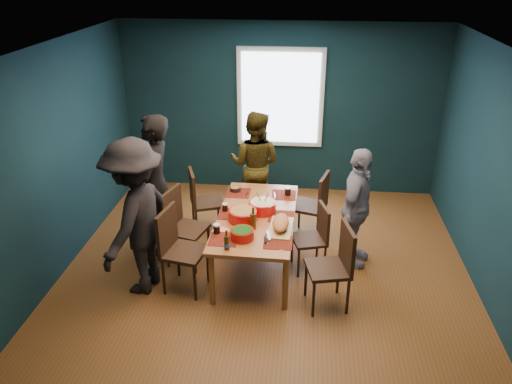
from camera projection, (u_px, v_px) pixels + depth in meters
room at (269, 162)px, 5.86m from camera, size 5.01×5.01×2.71m
dining_table at (256, 220)px, 6.09m from camera, size 0.96×1.86×0.70m
chair_left_far at (200, 197)px, 6.87m from camera, size 0.54×0.54×0.94m
chair_left_mid at (180, 221)px, 6.19m from camera, size 0.55×0.55×0.99m
chair_left_near at (177, 244)px, 5.69m from camera, size 0.53×0.53×1.00m
chair_right_far at (316, 201)px, 6.74m from camera, size 0.53×0.53×0.95m
chair_right_mid at (316, 233)px, 6.08m from camera, size 0.48×0.48×0.85m
chair_right_near at (337, 261)px, 5.40m from camera, size 0.53×0.53×0.98m
person_far_left at (156, 186)px, 6.30m from camera, size 0.45×0.68×1.86m
person_back at (255, 164)px, 7.28m from camera, size 0.89×0.76×1.60m
person_right at (356, 208)px, 6.08m from camera, size 0.64×0.97×1.54m
person_near_left at (136, 218)px, 5.54m from camera, size 0.92×1.31×1.85m
bowl_salad at (243, 215)px, 5.92m from camera, size 0.34×0.34×0.14m
bowl_dumpling at (262, 206)px, 6.12m from camera, size 0.33×0.33×0.31m
bowl_herbs at (242, 234)px, 5.54m from camera, size 0.27×0.27×0.12m
cutting_board at (281, 224)px, 5.74m from camera, size 0.32×0.65×0.14m
small_bowl at (235, 189)px, 6.67m from camera, size 0.14×0.14×0.06m
beer_bottle_a at (227, 243)px, 5.33m from camera, size 0.06×0.06×0.23m
beer_bottle_b at (253, 221)px, 5.72m from camera, size 0.07×0.07×0.28m
cola_glass_a at (217, 228)px, 5.65m from camera, size 0.08×0.08×0.11m
cola_glass_b at (284, 228)px, 5.66m from camera, size 0.07×0.07×0.10m
cola_glass_c at (288, 191)px, 6.54m from camera, size 0.08×0.08×0.12m
cola_glass_d at (225, 207)px, 6.15m from camera, size 0.07×0.07×0.10m
napkin_a at (287, 216)px, 6.05m from camera, size 0.17×0.17×0.00m
napkin_b at (220, 230)px, 5.73m from camera, size 0.21×0.21×0.00m
napkin_c at (283, 247)px, 5.41m from camera, size 0.19×0.19×0.00m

